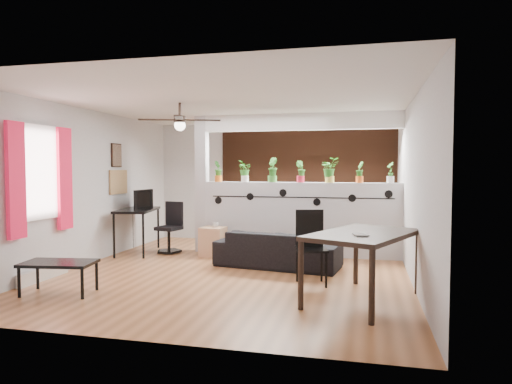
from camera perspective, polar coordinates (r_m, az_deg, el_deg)
name	(u,v)px	position (r m, az deg, el deg)	size (l,w,h in m)	color
room_shell	(236,188)	(7.08, -2.50, 0.49)	(6.30, 7.10, 2.90)	#935830
partition_wall	(300,219)	(8.43, 5.57, -3.38)	(3.60, 0.18, 1.35)	#BCBCC1
ceiling_header	(301,122)	(8.42, 5.63, 8.71)	(3.60, 0.18, 0.30)	white
pier_column	(202,184)	(8.85, -6.76, 0.97)	(0.22, 0.20, 2.60)	#BCBCC1
brick_panel	(310,183)	(9.84, 6.75, 1.17)	(3.90, 0.05, 2.60)	brown
vine_decal	(300,197)	(8.30, 5.49, -0.67)	(3.31, 0.01, 0.30)	black
window_assembly	(40,175)	(7.18, -25.36, 1.91)	(0.09, 1.30, 1.55)	white
baseboard_heater	(44,274)	(7.33, -25.01, -9.26)	(0.08, 1.00, 0.18)	silver
corkboard	(118,182)	(8.97, -16.81, 1.21)	(0.03, 0.60, 0.45)	#9D784B
framed_art	(117,155)	(8.93, -17.04, 4.41)	(0.03, 0.34, 0.44)	#8C7259
ceiling_fan	(180,122)	(7.09, -9.50, 8.66)	(1.19, 1.19, 0.43)	black
potted_plant_0	(218,171)	(8.73, -4.74, 2.68)	(0.21, 0.24, 0.40)	orange
potted_plant_1	(245,171)	(8.58, -1.39, 2.70)	(0.23, 0.25, 0.40)	white
potted_plant_2	(272,169)	(8.46, 2.06, 2.89)	(0.29, 0.31, 0.46)	#3D8A32
potted_plant_3	(301,171)	(8.38, 5.60, 2.66)	(0.21, 0.17, 0.40)	red
potted_plant_4	(330,169)	(8.32, 9.20, 2.81)	(0.28, 0.25, 0.45)	#E3CD50
potted_plant_5	(360,171)	(8.30, 12.83, 2.53)	(0.17, 0.20, 0.38)	#E05B1A
potted_plant_6	(390,172)	(8.31, 16.46, 2.45)	(0.20, 0.22, 0.37)	silver
sofa	(278,250)	(7.51, 2.74, -7.21)	(1.91, 0.75, 0.56)	black
cube_shelf	(213,241)	(8.46, -5.41, -6.17)	(0.43, 0.38, 0.53)	tan
cup	(215,225)	(8.40, -5.10, -4.10)	(0.12, 0.12, 0.09)	gray
computer_desk	(137,213)	(8.94, -14.63, -2.56)	(0.83, 1.26, 0.84)	black
monitor	(141,203)	(9.05, -14.20, -1.35)	(0.06, 0.35, 0.20)	black
office_chair	(171,231)	(8.86, -10.62, -4.78)	(0.49, 0.49, 0.95)	black
dining_table	(363,240)	(5.66, 13.23, -5.84)	(1.47, 1.78, 0.84)	black
book	(354,235)	(5.35, 12.16, -5.26)	(0.15, 0.21, 0.02)	gray
folding_chair	(310,240)	(6.44, 6.81, -5.99)	(0.51, 0.51, 1.03)	black
coffee_table	(59,265)	(6.41, -23.44, -8.38)	(0.96, 0.63, 0.42)	black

